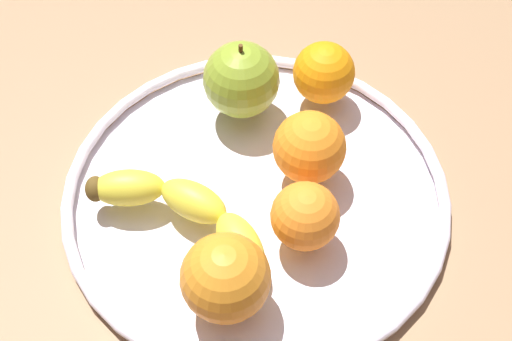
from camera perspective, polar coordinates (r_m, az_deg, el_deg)
The scene contains 8 objects.
ground_plane at distance 74.09cm, azimuth 0.00°, elevation -3.17°, with size 126.05×126.05×4.00cm, color #987452.
fruit_bowl at distance 71.69cm, azimuth 0.00°, elevation -1.87°, with size 38.84×38.84×1.80cm.
banana at distance 67.72cm, azimuth -5.91°, elevation -3.12°, with size 19.27×10.96×3.62cm.
apple at distance 75.02cm, azimuth -1.18°, elevation 7.28°, with size 8.10×8.10×8.90cm.
orange_center at distance 65.29cm, azimuth 3.78°, elevation -3.79°, with size 6.46×6.46×6.46cm, color orange.
orange_back_left at distance 69.71cm, azimuth 4.29°, elevation 1.87°, with size 7.25×7.25×7.25cm, color orange.
orange_front_left at distance 61.21cm, azimuth -2.46°, elevation -8.59°, with size 7.88×7.88×7.88cm, color orange.
orange_back_right at distance 77.06cm, azimuth 5.45°, elevation 7.79°, with size 6.69×6.69×6.69cm, color orange.
Camera 1 is at (-31.76, 26.40, 59.51)cm, focal length 49.99 mm.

